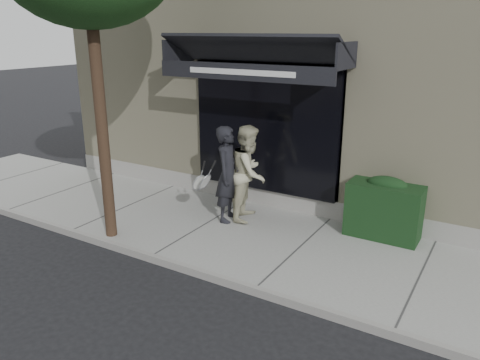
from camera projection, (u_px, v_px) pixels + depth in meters
The scene contains 7 objects.
ground at pixel (299, 254), 8.18m from camera, with size 80.00×80.00×0.00m, color black.
sidewalk at pixel (299, 251), 8.16m from camera, with size 20.00×3.00×0.12m, color gray.
curb at pixel (256, 291), 6.90m from camera, with size 20.00×0.10×0.14m, color gray.
building_facade at pixel (387, 72), 11.38m from camera, with size 14.30×8.04×5.64m.
hedge at pixel (385, 208), 8.46m from camera, with size 1.30×0.70×1.14m.
pedestrian_front at pixel (228, 174), 9.05m from camera, with size 0.85×0.90×1.89m.
pedestrian_back at pixel (249, 173), 9.15m from camera, with size 0.91×1.06×1.89m.
Camera 1 is at (2.92, -6.86, 3.75)m, focal length 35.00 mm.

